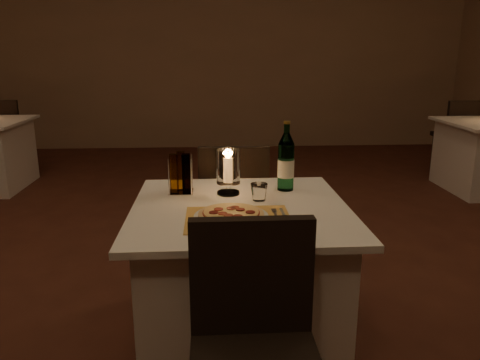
{
  "coord_description": "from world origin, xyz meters",
  "views": [
    {
      "loc": [
        0.13,
        -2.32,
        1.42
      ],
      "look_at": [
        0.26,
        -0.24,
        0.86
      ],
      "focal_mm": 35.0,
      "sensor_mm": 36.0,
      "label": 1
    }
  ],
  "objects": [
    {
      "name": "plate",
      "position": [
        0.21,
        -0.44,
        0.75
      ],
      "size": [
        0.32,
        0.32,
        0.01
      ],
      "primitive_type": "cylinder",
      "color": "white",
      "rests_on": "placemat"
    },
    {
      "name": "floor",
      "position": [
        0.0,
        0.0,
        -0.01
      ],
      "size": [
        8.0,
        10.0,
        0.02
      ],
      "primitive_type": "cube",
      "color": "#4B2218",
      "rests_on": "ground"
    },
    {
      "name": "chair_near",
      "position": [
        0.26,
        -0.97,
        0.55
      ],
      "size": [
        0.42,
        0.42,
        0.9
      ],
      "color": "black",
      "rests_on": "ground"
    },
    {
      "name": "pizza",
      "position": [
        0.21,
        -0.44,
        0.77
      ],
      "size": [
        0.28,
        0.28,
        0.02
      ],
      "color": "#D8B77F",
      "rests_on": "plate"
    },
    {
      "name": "chair_far",
      "position": [
        0.26,
        0.46,
        0.55
      ],
      "size": [
        0.42,
        0.42,
        0.9
      ],
      "color": "black",
      "rests_on": "ground"
    },
    {
      "name": "neighbor_chair_lb",
      "position": [
        -2.36,
        3.5,
        0.55
      ],
      "size": [
        0.42,
        0.42,
        0.9
      ],
      "color": "black",
      "rests_on": "ground"
    },
    {
      "name": "tumbler",
      "position": [
        0.36,
        -0.17,
        0.78
      ],
      "size": [
        0.08,
        0.08,
        0.08
      ],
      "primitive_type": null,
      "color": "white",
      "rests_on": "main_table"
    },
    {
      "name": "cruet_caddy",
      "position": [
        -0.02,
        -0.03,
        0.84
      ],
      "size": [
        0.12,
        0.12,
        0.21
      ],
      "color": "white",
      "rests_on": "main_table"
    },
    {
      "name": "fork",
      "position": [
        0.41,
        -0.41,
        0.75
      ],
      "size": [
        0.02,
        0.18,
        0.0
      ],
      "color": "silver",
      "rests_on": "placemat"
    },
    {
      "name": "neighbor_chair_rb",
      "position": [
        3.1,
        3.08,
        0.55
      ],
      "size": [
        0.42,
        0.42,
        0.9
      ],
      "color": "black",
      "rests_on": "ground"
    },
    {
      "name": "placemat",
      "position": [
        0.24,
        -0.44,
        0.74
      ],
      "size": [
        0.45,
        0.34,
        0.0
      ],
      "primitive_type": "cube",
      "color": "gold",
      "rests_on": "main_table"
    },
    {
      "name": "water_bottle",
      "position": [
        0.51,
        -0.0,
        0.88
      ],
      "size": [
        0.09,
        0.09,
        0.36
      ],
      "color": "#529969",
      "rests_on": "main_table"
    },
    {
      "name": "knife",
      "position": [
        0.44,
        -0.47,
        0.75
      ],
      "size": [
        0.02,
        0.22,
        0.01
      ],
      "color": "black",
      "rests_on": "placemat"
    },
    {
      "name": "main_table",
      "position": [
        0.26,
        -0.26,
        0.37
      ],
      "size": [
        1.0,
        1.0,
        0.74
      ],
      "color": "silver",
      "rests_on": "ground"
    },
    {
      "name": "hurricane_candle",
      "position": [
        0.22,
        -0.06,
        0.87
      ],
      "size": [
        0.12,
        0.12,
        0.23
      ],
      "color": "white",
      "rests_on": "main_table"
    },
    {
      "name": "wall_back",
      "position": [
        0.0,
        5.01,
        1.5
      ],
      "size": [
        8.0,
        0.02,
        3.0
      ],
      "primitive_type": "cube",
      "color": "#957457",
      "rests_on": "ground"
    }
  ]
}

